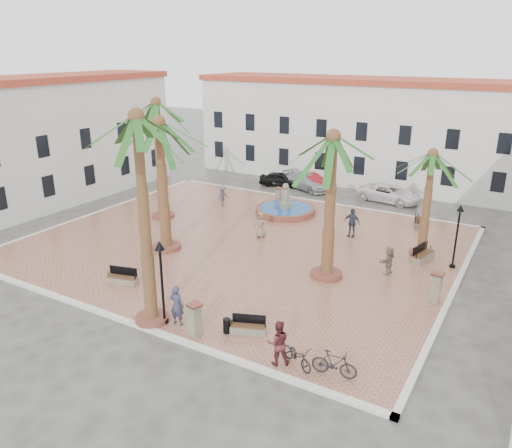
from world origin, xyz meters
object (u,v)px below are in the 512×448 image
(lamppost_s, at_px, (161,268))
(litter_bin, at_px, (227,326))
(palm_sw, at_px, (160,138))
(car_silver, at_px, (306,182))
(bicycle_a, at_px, (297,355))
(lamppost_e, at_px, (458,225))
(car_white, at_px, (389,193))
(bench_s, at_px, (122,279))
(pedestrian_fountain_b, at_px, (352,223))
(palm_e, at_px, (333,154))
(cyclist_b, at_px, (278,343))
(pedestrian_fountain_a, at_px, (261,225))
(palm_s, at_px, (138,139))
(bench_e, at_px, (423,256))
(bollard_se, at_px, (195,319))
(palm_nw, at_px, (157,116))
(bench_ne, at_px, (418,222))
(car_black, at_px, (280,179))
(pedestrian_east, at_px, (389,261))
(car_red, at_px, (311,182))
(cyclist_a, at_px, (177,305))
(pedestrian_north, at_px, (223,196))
(bollard_e, at_px, (436,287))
(bollard_n, at_px, (278,195))
(bench_se, at_px, (248,328))
(fountain, at_px, (285,209))
(palm_ne, at_px, (431,166))

(lamppost_s, bearing_deg, litter_bin, 14.57)
(palm_sw, height_order, lamppost_s, palm_sw)
(lamppost_s, height_order, car_silver, lamppost_s)
(bicycle_a, bearing_deg, lamppost_e, 10.78)
(car_white, bearing_deg, bench_s, 167.34)
(bench_s, xyz_separation_m, pedestrian_fountain_b, (8.01, 12.94, 0.72))
(palm_e, bearing_deg, lamppost_e, 39.66)
(cyclist_b, relative_size, pedestrian_fountain_a, 1.08)
(pedestrian_fountain_b, bearing_deg, palm_s, -100.54)
(bench_e, bearing_deg, bollard_se, 167.28)
(palm_nw, distance_m, pedestrian_fountain_b, 15.30)
(bench_ne, height_order, car_black, car_black)
(pedestrian_east, height_order, car_black, pedestrian_east)
(palm_e, xyz_separation_m, bench_s, (-9.02, -6.38, -6.53))
(bollard_se, bearing_deg, car_silver, 104.12)
(bench_e, bearing_deg, car_red, 60.68)
(pedestrian_east, bearing_deg, cyclist_a, -21.07)
(pedestrian_fountain_b, distance_m, car_white, 9.64)
(pedestrian_fountain_b, bearing_deg, palm_nw, -161.93)
(lamppost_e, xyz_separation_m, litter_bin, (-7.29, -12.36, -2.21))
(bench_e, height_order, pedestrian_north, pedestrian_north)
(palm_s, height_order, car_black, palm_s)
(pedestrian_fountain_b, distance_m, pedestrian_north, 11.30)
(bollard_se, relative_size, pedestrian_east, 0.97)
(bollard_e, height_order, pedestrian_east, pedestrian_east)
(palm_s, relative_size, bench_s, 5.43)
(car_silver, bearing_deg, bollard_n, -157.19)
(bench_s, xyz_separation_m, pedestrian_east, (11.84, 8.41, 0.54))
(bench_se, distance_m, pedestrian_fountain_b, 13.73)
(fountain, relative_size, palm_s, 0.47)
(bollard_se, height_order, pedestrian_east, pedestrian_east)
(lamppost_e, bearing_deg, bicycle_a, -105.32)
(lamppost_s, distance_m, pedestrian_east, 12.81)
(palm_sw, distance_m, bench_e, 16.91)
(pedestrian_fountain_a, height_order, car_red, pedestrian_fountain_a)
(bollard_n, relative_size, pedestrian_fountain_b, 0.67)
(palm_sw, distance_m, palm_ne, 15.72)
(bollard_se, distance_m, car_silver, 25.49)
(palm_sw, xyz_separation_m, pedestrian_east, (13.01, 3.39, -6.13))
(pedestrian_east, bearing_deg, litter_bin, -12.12)
(palm_ne, relative_size, car_black, 1.74)
(pedestrian_fountain_a, bearing_deg, bollard_n, 110.17)
(fountain, distance_m, bench_s, 15.25)
(palm_nw, xyz_separation_m, bollard_se, (11.91, -11.81, -6.64))
(cyclist_a, bearing_deg, fountain, -83.91)
(lamppost_e, bearing_deg, bench_se, -118.37)
(lamppost_e, relative_size, pedestrian_north, 2.32)
(bicycle_a, xyz_separation_m, car_white, (-3.52, 24.39, 0.10))
(palm_e, bearing_deg, car_red, 117.05)
(palm_e, bearing_deg, lamppost_s, -118.04)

